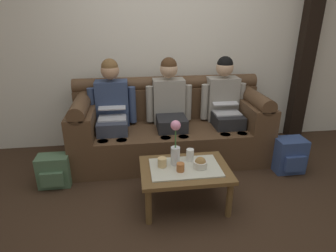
{
  "coord_description": "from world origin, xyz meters",
  "views": [
    {
      "loc": [
        -0.46,
        -2.05,
        1.7
      ],
      "look_at": [
        -0.08,
        0.75,
        0.57
      ],
      "focal_mm": 30.35,
      "sensor_mm": 36.0,
      "label": 1
    }
  ],
  "objects_px": {
    "flower_vase": "(175,145)",
    "cup_far_center": "(162,162)",
    "person_right": "(225,104)",
    "cup_near_right": "(180,167)",
    "person_left": "(112,108)",
    "cup_near_left": "(190,155)",
    "coffee_table": "(185,173)",
    "backpack_right": "(289,155)",
    "backpack_left": "(54,171)",
    "person_middle": "(170,106)",
    "couch": "(170,128)",
    "snack_bowl": "(200,163)"
  },
  "relations": [
    {
      "from": "flower_vase",
      "to": "cup_far_center",
      "type": "relative_size",
      "value": 5.09
    },
    {
      "from": "person_right",
      "to": "cup_near_right",
      "type": "distance_m",
      "value": 1.31
    },
    {
      "from": "person_left",
      "to": "cup_far_center",
      "type": "bearing_deg",
      "value": -63.62
    },
    {
      "from": "cup_near_left",
      "to": "coffee_table",
      "type": "bearing_deg",
      "value": -120.91
    },
    {
      "from": "coffee_table",
      "to": "flower_vase",
      "type": "bearing_deg",
      "value": 141.74
    },
    {
      "from": "flower_vase",
      "to": "person_right",
      "type": "bearing_deg",
      "value": 50.75
    },
    {
      "from": "person_right",
      "to": "backpack_right",
      "type": "xyz_separation_m",
      "value": [
        0.61,
        -0.57,
        -0.46
      ]
    },
    {
      "from": "coffee_table",
      "to": "cup_near_right",
      "type": "height_order",
      "value": "cup_near_right"
    },
    {
      "from": "cup_near_right",
      "to": "backpack_right",
      "type": "xyz_separation_m",
      "value": [
        1.35,
        0.5,
        -0.24
      ]
    },
    {
      "from": "cup_far_center",
      "to": "person_right",
      "type": "bearing_deg",
      "value": 47.22
    },
    {
      "from": "coffee_table",
      "to": "backpack_left",
      "type": "relative_size",
      "value": 2.4
    },
    {
      "from": "coffee_table",
      "to": "flower_vase",
      "type": "height_order",
      "value": "flower_vase"
    },
    {
      "from": "coffee_table",
      "to": "cup_near_left",
      "type": "relative_size",
      "value": 6.95
    },
    {
      "from": "cup_near_right",
      "to": "backpack_right",
      "type": "bearing_deg",
      "value": 20.23
    },
    {
      "from": "cup_near_right",
      "to": "person_middle",
      "type": "bearing_deg",
      "value": 87.04
    },
    {
      "from": "flower_vase",
      "to": "cup_far_center",
      "type": "distance_m",
      "value": 0.2
    },
    {
      "from": "person_middle",
      "to": "backpack_right",
      "type": "bearing_deg",
      "value": -23.7
    },
    {
      "from": "person_right",
      "to": "backpack_left",
      "type": "xyz_separation_m",
      "value": [
        -1.97,
        -0.52,
        -0.49
      ]
    },
    {
      "from": "couch",
      "to": "flower_vase",
      "type": "distance_m",
      "value": 0.97
    },
    {
      "from": "person_left",
      "to": "snack_bowl",
      "type": "bearing_deg",
      "value": -51.51
    },
    {
      "from": "flower_vase",
      "to": "snack_bowl",
      "type": "xyz_separation_m",
      "value": [
        0.21,
        -0.09,
        -0.16
      ]
    },
    {
      "from": "couch",
      "to": "coffee_table",
      "type": "bearing_deg",
      "value": -90.0
    },
    {
      "from": "coffee_table",
      "to": "snack_bowl",
      "type": "distance_m",
      "value": 0.17
    },
    {
      "from": "cup_near_right",
      "to": "person_left",
      "type": "bearing_deg",
      "value": 120.57
    },
    {
      "from": "snack_bowl",
      "to": "backpack_right",
      "type": "height_order",
      "value": "snack_bowl"
    },
    {
      "from": "cup_near_left",
      "to": "backpack_right",
      "type": "xyz_separation_m",
      "value": [
        1.22,
        0.32,
        -0.26
      ]
    },
    {
      "from": "person_middle",
      "to": "person_right",
      "type": "height_order",
      "value": "same"
    },
    {
      "from": "coffee_table",
      "to": "cup_far_center",
      "type": "xyz_separation_m",
      "value": [
        -0.21,
        0.04,
        0.1
      ]
    },
    {
      "from": "cup_near_left",
      "to": "backpack_left",
      "type": "xyz_separation_m",
      "value": [
        -1.36,
        0.37,
        -0.29
      ]
    },
    {
      "from": "person_right",
      "to": "backpack_left",
      "type": "height_order",
      "value": "person_right"
    },
    {
      "from": "flower_vase",
      "to": "cup_far_center",
      "type": "height_order",
      "value": "flower_vase"
    },
    {
      "from": "backpack_left",
      "to": "person_left",
      "type": "bearing_deg",
      "value": 40.28
    },
    {
      "from": "coffee_table",
      "to": "cup_near_right",
      "type": "xyz_separation_m",
      "value": [
        -0.05,
        -0.06,
        0.1
      ]
    },
    {
      "from": "couch",
      "to": "cup_far_center",
      "type": "distance_m",
      "value": 0.99
    },
    {
      "from": "coffee_table",
      "to": "cup_far_center",
      "type": "relative_size",
      "value": 9.55
    },
    {
      "from": "person_right",
      "to": "snack_bowl",
      "type": "relative_size",
      "value": 9.82
    },
    {
      "from": "cup_near_right",
      "to": "backpack_right",
      "type": "distance_m",
      "value": 1.45
    },
    {
      "from": "cup_near_left",
      "to": "person_middle",
      "type": "bearing_deg",
      "value": 94.44
    },
    {
      "from": "person_left",
      "to": "snack_bowl",
      "type": "xyz_separation_m",
      "value": [
        0.82,
        -1.03,
        -0.22
      ]
    },
    {
      "from": "cup_far_center",
      "to": "backpack_right",
      "type": "height_order",
      "value": "cup_far_center"
    },
    {
      "from": "person_left",
      "to": "flower_vase",
      "type": "xyz_separation_m",
      "value": [
        0.6,
        -0.93,
        -0.07
      ]
    },
    {
      "from": "cup_near_right",
      "to": "cup_far_center",
      "type": "distance_m",
      "value": 0.18
    },
    {
      "from": "person_middle",
      "to": "coffee_table",
      "type": "distance_m",
      "value": 1.05
    },
    {
      "from": "cup_far_center",
      "to": "cup_near_right",
      "type": "bearing_deg",
      "value": -34.07
    },
    {
      "from": "person_left",
      "to": "person_right",
      "type": "height_order",
      "value": "same"
    },
    {
      "from": "coffee_table",
      "to": "cup_near_left",
      "type": "height_order",
      "value": "cup_near_left"
    },
    {
      "from": "flower_vase",
      "to": "backpack_left",
      "type": "distance_m",
      "value": 1.35
    },
    {
      "from": "flower_vase",
      "to": "snack_bowl",
      "type": "distance_m",
      "value": 0.28
    },
    {
      "from": "couch",
      "to": "coffee_table",
      "type": "relative_size",
      "value": 2.84
    },
    {
      "from": "cup_near_right",
      "to": "backpack_right",
      "type": "height_order",
      "value": "cup_near_right"
    }
  ]
}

